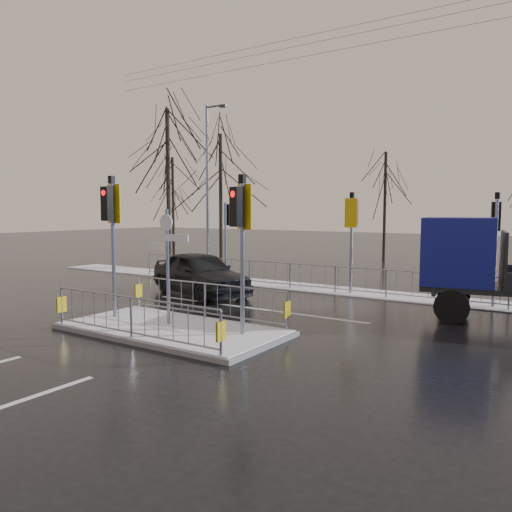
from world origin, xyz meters
The scene contains 12 objects.
ground centered at (0.00, 0.00, 0.00)m, with size 120.00×120.00×0.00m, color black.
snow_verge centered at (0.00, 8.60, 0.02)m, with size 30.00×2.00×0.04m, color white.
lane_markings centered at (0.00, -0.33, 0.00)m, with size 8.00×11.38×0.01m.
traffic_island centered at (-0.01, 0.01, 0.39)m, with size 6.00×3.04×4.15m.
far_kerb_fixtures centered at (0.29, 8.09, 1.02)m, with size 18.00×0.65×3.83m.
car_far_lane centered at (-3.09, 4.86, 0.82)m, with size 1.94×4.83×1.65m, color black.
flatbed_truck centered at (6.71, 6.25, 1.58)m, with size 6.74×3.46×2.98m.
tree_near_a centered at (-10.50, 11.00, 6.11)m, with size 4.75×4.75×8.97m.
tree_near_b centered at (-8.00, 12.50, 5.15)m, with size 4.00×4.00×7.55m.
tree_near_c centered at (-12.50, 13.50, 4.50)m, with size 3.50×3.50×6.61m.
tree_far_a centered at (-2.00, 22.00, 4.82)m, with size 3.75×3.75×7.08m.
street_lamp_left centered at (-6.43, 9.50, 4.49)m, with size 1.25×0.18×8.20m.
Camera 1 is at (8.98, -9.48, 3.18)m, focal length 35.00 mm.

